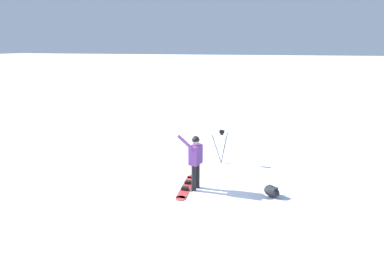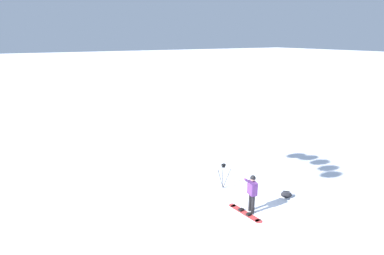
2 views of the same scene
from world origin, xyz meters
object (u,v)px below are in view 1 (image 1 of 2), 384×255
(snowboarder, at_px, (195,157))
(gear_bag_large, at_px, (272,191))
(snowboard, at_px, (187,186))
(camera_tripod, at_px, (222,139))

(snowboarder, distance_m, gear_bag_large, 2.32)
(snowboarder, xyz_separation_m, snowboard, (0.04, 0.28, -0.95))
(camera_tripod, bearing_deg, snowboarder, 173.08)
(snowboarder, distance_m, snowboard, 0.99)
(snowboarder, bearing_deg, gear_bag_large, -85.67)
(snowboarder, height_order, snowboard, snowboarder)
(snowboard, relative_size, camera_tripod, 1.48)
(snowboarder, bearing_deg, snowboard, 81.66)
(gear_bag_large, height_order, camera_tripod, camera_tripod)
(camera_tripod, bearing_deg, snowboard, 166.23)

